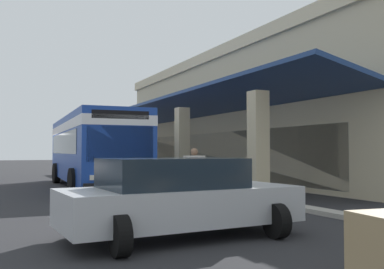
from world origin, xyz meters
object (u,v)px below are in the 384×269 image
at_px(transit_bus, 92,146).
at_px(pedestrian, 194,172).
at_px(potted_palm, 134,163).
at_px(parked_sedan_silver, 179,197).

bearing_deg(transit_bus, pedestrian, 10.61).
xyz_separation_m(transit_bus, potted_palm, (-8.26, 4.59, -1.04)).
height_order(transit_bus, parked_sedan_silver, transit_bus).
bearing_deg(potted_palm, parked_sedan_silver, -15.56).
height_order(transit_bus, potted_palm, transit_bus).
xyz_separation_m(parked_sedan_silver, pedestrian, (-4.59, 2.53, 0.20)).
height_order(parked_sedan_silver, pedestrian, pedestrian).
relative_size(transit_bus, potted_palm, 3.77).
bearing_deg(pedestrian, transit_bus, -169.39).
distance_m(parked_sedan_silver, pedestrian, 5.25).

